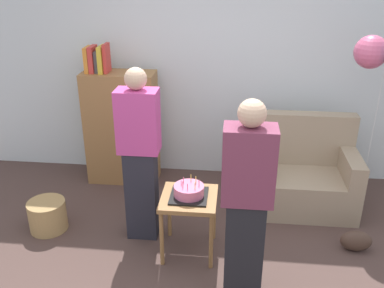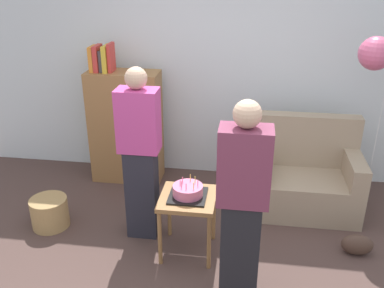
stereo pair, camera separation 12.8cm
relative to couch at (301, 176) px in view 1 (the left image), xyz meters
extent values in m
plane|color=#4C3833|center=(-0.89, -1.33, -0.34)|extent=(8.00, 8.00, 0.00)
cube|color=silver|center=(-0.89, 0.72, 1.01)|extent=(6.00, 0.10, 2.70)
cube|color=gray|center=(0.00, -0.06, -0.14)|extent=(1.10, 0.70, 0.40)
cube|color=gray|center=(0.00, 0.21, 0.34)|extent=(1.10, 0.16, 0.56)
cube|color=gray|center=(-0.47, -0.06, 0.18)|extent=(0.16, 0.70, 0.24)
cube|color=gray|center=(0.47, -0.06, 0.18)|extent=(0.16, 0.70, 0.24)
cube|color=olive|center=(-2.00, 0.36, 0.31)|extent=(0.80, 0.36, 1.30)
cube|color=orange|center=(-2.31, 0.36, 1.10)|extent=(0.05, 0.21, 0.27)
cube|color=red|center=(-2.26, 0.36, 1.10)|extent=(0.05, 0.21, 0.28)
cube|color=#4C4C51|center=(-2.21, 0.36, 1.08)|extent=(0.04, 0.16, 0.23)
cube|color=gold|center=(-2.16, 0.36, 1.10)|extent=(0.05, 0.23, 0.28)
cube|color=red|center=(-2.11, 0.36, 1.11)|extent=(0.04, 0.18, 0.31)
cube|color=olive|center=(-1.08, -0.92, 0.21)|extent=(0.48, 0.48, 0.04)
cylinder|color=olive|center=(-1.29, -1.13, -0.08)|extent=(0.04, 0.04, 0.53)
cylinder|color=olive|center=(-0.87, -1.13, -0.08)|extent=(0.04, 0.04, 0.53)
cylinder|color=olive|center=(-1.29, -0.71, -0.08)|extent=(0.04, 0.04, 0.53)
cylinder|color=olive|center=(-0.87, -0.71, -0.08)|extent=(0.04, 0.04, 0.53)
cube|color=black|center=(-1.08, -0.92, 0.23)|extent=(0.32, 0.32, 0.02)
cylinder|color=#D66B93|center=(-1.08, -0.92, 0.29)|extent=(0.26, 0.26, 0.09)
cylinder|color=#EA668C|center=(-0.99, -0.92, 0.36)|extent=(0.01, 0.01, 0.06)
cylinder|color=#F2CC4C|center=(-1.03, -0.86, 0.36)|extent=(0.01, 0.01, 0.06)
cylinder|color=#F2CC4C|center=(-1.07, -0.83, 0.36)|extent=(0.01, 0.01, 0.06)
cylinder|color=#EA668C|center=(-1.13, -0.87, 0.36)|extent=(0.01, 0.01, 0.05)
cylinder|color=#EA668C|center=(-1.15, -0.92, 0.36)|extent=(0.01, 0.01, 0.05)
cylinder|color=#EA668C|center=(-1.13, -0.96, 0.36)|extent=(0.01, 0.01, 0.06)
cylinder|color=#EA668C|center=(-1.08, -0.98, 0.36)|extent=(0.01, 0.01, 0.06)
cylinder|color=#F2CC4C|center=(-1.02, -0.97, 0.36)|extent=(0.01, 0.01, 0.06)
cube|color=#23232D|center=(-1.54, -0.71, 0.10)|extent=(0.28, 0.20, 0.88)
cube|color=#C6428E|center=(-1.54, -0.71, 0.82)|extent=(0.36, 0.22, 0.56)
sphere|color=#D1A889|center=(-1.54, -0.71, 1.19)|extent=(0.19, 0.19, 0.19)
cube|color=black|center=(-0.61, -1.45, 0.10)|extent=(0.28, 0.20, 0.88)
cube|color=#75334C|center=(-0.61, -1.45, 0.82)|extent=(0.36, 0.22, 0.56)
sphere|color=#D1A889|center=(-0.61, -1.45, 1.19)|extent=(0.19, 0.19, 0.19)
cylinder|color=#A88451|center=(-2.48, -0.73, -0.19)|extent=(0.36, 0.36, 0.30)
ellipsoid|color=#473328|center=(0.42, -0.76, -0.24)|extent=(0.28, 0.14, 0.20)
cylinder|color=silver|center=(0.62, -0.07, 0.44)|extent=(0.00, 0.00, 1.55)
sphere|color=#D65B84|center=(0.50, 0.00, 1.31)|extent=(0.31, 0.31, 0.31)
camera|label=1|loc=(-0.72, -4.05, 2.12)|focal=39.76mm
camera|label=2|loc=(-0.60, -4.03, 2.12)|focal=39.76mm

